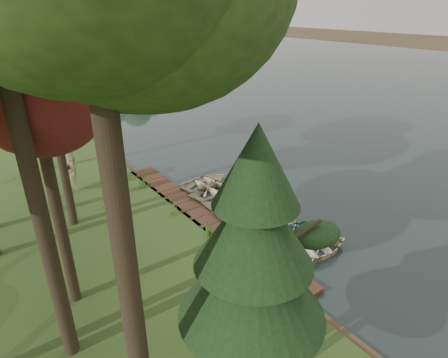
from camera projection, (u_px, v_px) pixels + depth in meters
ground at (225, 211)px, 21.91m from camera, size 300.00×300.00×0.00m
water at (311, 90)px, 52.64m from camera, size 130.00×200.00×0.05m
boardwalk at (202, 217)px, 20.99m from camera, size 1.60×16.00×0.30m
peninsula at (85, 76)px, 62.54m from camera, size 50.00×14.00×0.45m
far_trees at (57, 37)px, 58.12m from camera, size 45.60×5.60×8.80m
bridge at (21, 19)px, 112.95m from camera, size 95.90×4.00×8.60m
building_a at (62, 11)px, 136.24m from camera, size 10.00×8.00×18.00m
rowboat_0 at (313, 247)px, 17.94m from camera, size 4.37×3.61×0.79m
rowboat_1 at (298, 233)px, 19.06m from camera, size 3.71×2.75×0.74m
rowboat_2 at (280, 226)px, 19.67m from camera, size 4.25×3.76×0.73m
rowboat_3 at (264, 215)px, 20.71m from camera, size 3.86×3.10×0.71m
rowboat_4 at (245, 206)px, 21.52m from camera, size 3.96×2.85×0.81m
rowboat_5 at (231, 198)px, 22.49m from camera, size 3.64×2.62×0.75m
rowboat_6 at (217, 188)px, 23.62m from camera, size 4.46×3.56×0.83m
rowboat_7 at (205, 182)px, 24.59m from camera, size 3.86×3.01×0.73m
stored_rowboat at (75, 186)px, 23.51m from camera, size 3.77×3.35×0.65m
tree_2 at (30, 86)px, 11.44m from camera, size 4.39×4.39×10.36m
tree_4 at (41, 56)px, 16.51m from camera, size 3.83×3.83×10.37m
pine_tree at (254, 248)px, 8.83m from camera, size 3.80×3.80×8.53m
reeds_0 at (208, 230)px, 18.67m from camera, size 0.60×0.60×0.91m
reeds_1 at (172, 208)px, 20.68m from camera, size 0.60×0.60×0.98m
reeds_2 at (106, 199)px, 21.48m from camera, size 0.60×0.60×1.06m
reeds_3 at (145, 180)px, 23.82m from camera, size 0.60×0.60×1.07m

